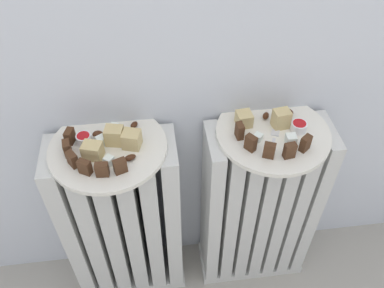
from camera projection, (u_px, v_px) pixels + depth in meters
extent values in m
cube|color=silver|center=(134.00, 270.00, 1.45)|extent=(0.35, 0.15, 0.03)
cube|color=silver|center=(74.00, 225.00, 1.21)|extent=(0.04, 0.15, 0.61)
cube|color=silver|center=(94.00, 223.00, 1.21)|extent=(0.04, 0.15, 0.61)
cube|color=silver|center=(113.00, 221.00, 1.22)|extent=(0.04, 0.15, 0.61)
cube|color=silver|center=(133.00, 218.00, 1.23)|extent=(0.04, 0.15, 0.61)
cube|color=silver|center=(152.00, 216.00, 1.23)|extent=(0.04, 0.15, 0.61)
cube|color=silver|center=(172.00, 214.00, 1.24)|extent=(0.04, 0.15, 0.61)
cube|color=silver|center=(249.00, 257.00, 1.49)|extent=(0.35, 0.15, 0.03)
cube|color=silver|center=(211.00, 210.00, 1.25)|extent=(0.04, 0.15, 0.61)
cube|color=silver|center=(227.00, 208.00, 1.25)|extent=(0.04, 0.15, 0.61)
cube|color=silver|center=(243.00, 207.00, 1.26)|extent=(0.04, 0.15, 0.61)
cube|color=silver|center=(259.00, 205.00, 1.26)|extent=(0.04, 0.15, 0.61)
cube|color=silver|center=(274.00, 203.00, 1.26)|extent=(0.04, 0.15, 0.61)
cube|color=silver|center=(290.00, 202.00, 1.27)|extent=(0.04, 0.15, 0.61)
cube|color=silver|center=(306.00, 200.00, 1.27)|extent=(0.04, 0.15, 0.61)
cylinder|color=silver|center=(108.00, 148.00, 1.00)|extent=(0.29, 0.29, 0.01)
cylinder|color=silver|center=(273.00, 133.00, 1.04)|extent=(0.29, 0.29, 0.01)
cube|color=#472B19|center=(70.00, 136.00, 0.99)|extent=(0.02, 0.03, 0.04)
cube|color=#472B19|center=(67.00, 148.00, 0.97)|extent=(0.02, 0.03, 0.04)
cube|color=#472B19|center=(72.00, 159.00, 0.94)|extent=(0.03, 0.03, 0.04)
cube|color=#472B19|center=(85.00, 167.00, 0.92)|extent=(0.03, 0.03, 0.04)
cube|color=#472B19|center=(102.00, 170.00, 0.92)|extent=(0.03, 0.02, 0.04)
cube|color=#472B19|center=(120.00, 166.00, 0.93)|extent=(0.03, 0.03, 0.04)
cube|color=tan|center=(114.00, 136.00, 0.99)|extent=(0.05, 0.04, 0.05)
cube|color=tan|center=(93.00, 151.00, 0.96)|extent=(0.05, 0.05, 0.04)
cube|color=tan|center=(132.00, 139.00, 0.98)|extent=(0.05, 0.05, 0.04)
cube|color=white|center=(109.00, 160.00, 0.95)|extent=(0.03, 0.03, 0.02)
cube|color=white|center=(101.00, 141.00, 1.00)|extent=(0.03, 0.03, 0.02)
cube|color=white|center=(114.00, 128.00, 1.03)|extent=(0.03, 0.03, 0.02)
ellipsoid|color=#3D1E0F|center=(130.00, 158.00, 0.96)|extent=(0.03, 0.02, 0.01)
ellipsoid|color=#3D1E0F|center=(134.00, 125.00, 1.04)|extent=(0.03, 0.03, 0.02)
ellipsoid|color=#3D1E0F|center=(98.00, 134.00, 1.01)|extent=(0.03, 0.02, 0.02)
ellipsoid|color=#3D1E0F|center=(129.00, 134.00, 1.02)|extent=(0.03, 0.03, 0.02)
cylinder|color=white|center=(84.00, 139.00, 1.00)|extent=(0.04, 0.04, 0.02)
cylinder|color=#B21419|center=(83.00, 137.00, 0.99)|extent=(0.03, 0.03, 0.01)
cube|color=#472B19|center=(240.00, 131.00, 1.00)|extent=(0.02, 0.03, 0.04)
cube|color=#472B19|center=(251.00, 143.00, 0.97)|extent=(0.03, 0.03, 0.04)
cube|color=#472B19|center=(269.00, 150.00, 0.96)|extent=(0.03, 0.03, 0.04)
cube|color=#472B19|center=(290.00, 151.00, 0.96)|extent=(0.03, 0.02, 0.04)
cube|color=#472B19|center=(305.00, 143.00, 0.97)|extent=(0.03, 0.03, 0.04)
cube|color=tan|center=(244.00, 119.00, 1.04)|extent=(0.04, 0.04, 0.04)
cube|color=tan|center=(281.00, 119.00, 1.03)|extent=(0.04, 0.04, 0.05)
cube|color=white|center=(291.00, 139.00, 1.00)|extent=(0.03, 0.03, 0.02)
cube|color=white|center=(258.00, 137.00, 1.01)|extent=(0.03, 0.03, 0.02)
ellipsoid|color=#3D1E0F|center=(266.00, 116.00, 1.06)|extent=(0.03, 0.03, 0.02)
ellipsoid|color=#3D1E0F|center=(289.00, 112.00, 1.08)|extent=(0.03, 0.03, 0.02)
cylinder|color=white|center=(299.00, 127.00, 1.03)|extent=(0.04, 0.04, 0.02)
cylinder|color=#B21419|center=(299.00, 125.00, 1.02)|extent=(0.03, 0.03, 0.01)
cube|color=silver|center=(272.00, 148.00, 0.99)|extent=(0.03, 0.07, 0.00)
cube|color=silver|center=(275.00, 133.00, 1.03)|extent=(0.03, 0.03, 0.00)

